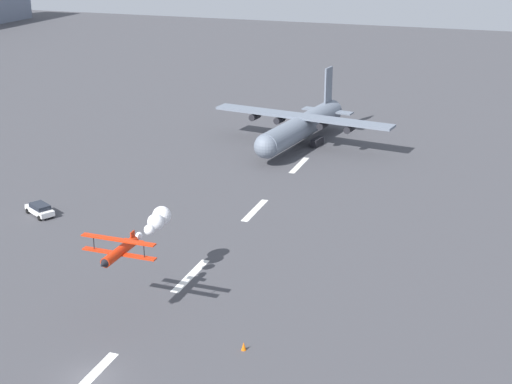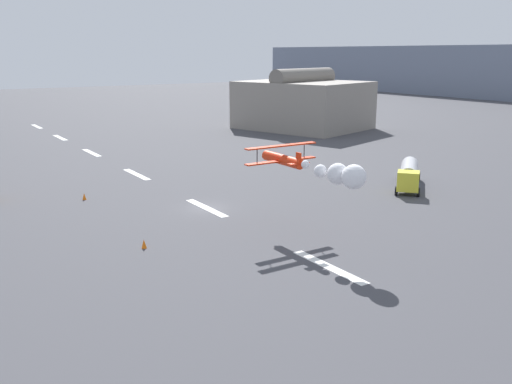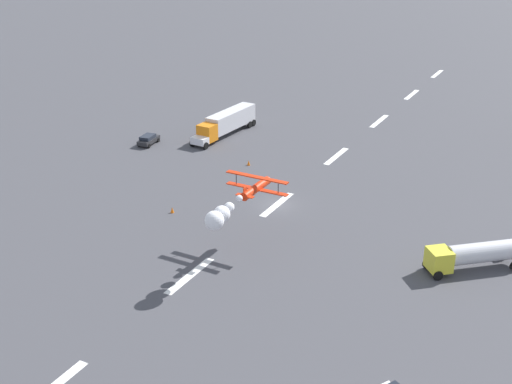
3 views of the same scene
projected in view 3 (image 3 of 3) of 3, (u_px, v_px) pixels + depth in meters
ground_plane at (277, 205)px, 83.93m from camera, size 440.00×440.00×0.00m
runway_stripe_0 at (437, 74)px, 147.95m from camera, size 8.00×0.90×0.01m
runway_stripe_1 at (412, 95)px, 131.95m from camera, size 8.00×0.90×0.01m
runway_stripe_2 at (379, 121)px, 115.94m from camera, size 8.00×0.90×0.01m
runway_stripe_3 at (336, 156)px, 99.93m from camera, size 8.00×0.90×0.01m
runway_stripe_4 at (277, 204)px, 83.93m from camera, size 8.00×0.90×0.01m
runway_stripe_5 at (190, 276)px, 67.92m from camera, size 8.00×0.90×0.01m
stunt_biplane_red at (232, 206)px, 67.68m from camera, size 13.34×7.34×2.17m
semi_truck_orange at (226, 122)px, 108.32m from camera, size 15.12×3.79×3.70m
fuel_tanker_truck at (472, 254)px, 68.40m from camera, size 8.30×9.01×2.90m
followme_car_yellow at (148, 139)px, 104.51m from camera, size 4.48×2.48×1.52m
traffic_cone_near at (249, 163)px, 96.36m from camera, size 0.44×0.44×0.75m
traffic_cone_far at (172, 210)px, 81.58m from camera, size 0.44×0.44×0.75m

